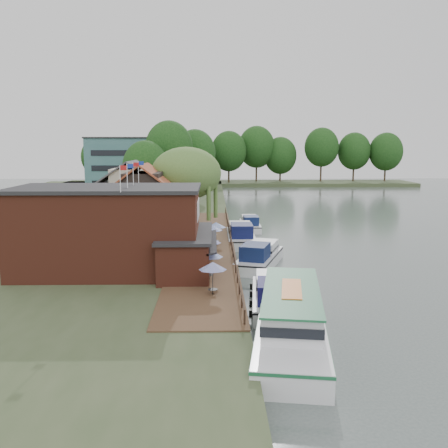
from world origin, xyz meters
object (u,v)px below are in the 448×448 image
object	(u,v)px
cruiser_1	(260,253)
cruiser_3	(250,222)
pub	(132,229)
cruiser_0	(273,291)
umbrella_6	(216,233)
umbrella_4	(206,241)
umbrella_3	(209,250)
tour_boat	(291,317)
swan	(281,322)
umbrella_2	(202,257)
umbrella_5	(212,236)
cottage_b	(132,193)
willow	(186,189)
hotel_block	(147,165)
cruiser_2	(241,232)
umbrella_1	(209,265)
cottage_c	(168,188)
umbrella_0	(213,278)
cottage_a	(144,202)

from	to	relation	value
cruiser_1	cruiser_3	bearing A→B (deg)	106.04
pub	cruiser_0	size ratio (longest dim) A/B	1.97
umbrella_6	umbrella_4	bearing A→B (deg)	-102.72
umbrella_3	cruiser_0	distance (m)	10.57
umbrella_3	tour_boat	size ratio (longest dim) A/B	0.16
umbrella_4	swan	distance (m)	18.09
umbrella_3	cruiser_0	world-z (taller)	umbrella_3
tour_boat	swan	size ratio (longest dim) A/B	33.05
umbrella_2	umbrella_5	xyz separation A→B (m)	(0.78, 9.58, 0.00)
cottage_b	willow	distance (m)	9.07
hotel_block	cruiser_0	distance (m)	80.21
umbrella_4	tour_boat	xyz separation A→B (m)	(5.34, -20.02, -0.70)
umbrella_5	umbrella_6	world-z (taller)	same
cottage_b	cruiser_2	distance (m)	16.67
pub	umbrella_1	size ratio (longest dim) A/B	8.42
umbrella_4	cruiser_0	distance (m)	14.48
cruiser_2	hotel_block	bearing A→B (deg)	108.37
cottage_c	cottage_b	bearing A→B (deg)	-113.96
umbrella_4	umbrella_6	size ratio (longest dim) A/B	1.00
cruiser_0	tour_boat	distance (m)	6.49
umbrella_0	umbrella_1	size ratio (longest dim) A/B	1.00
cruiser_3	umbrella_0	bearing A→B (deg)	-99.01
willow	umbrella_2	size ratio (longest dim) A/B	4.39
hotel_block	cottage_a	size ratio (longest dim) A/B	2.95
cruiser_3	pub	bearing A→B (deg)	-114.41
hotel_block	tour_boat	bearing A→B (deg)	-76.97
hotel_block	cottage_c	bearing A→B (deg)	-77.80
pub	umbrella_3	world-z (taller)	pub
hotel_block	cottage_c	world-z (taller)	hotel_block
cottage_c	swan	bearing A→B (deg)	-75.80
hotel_block	cruiser_3	distance (m)	48.93
umbrella_2	cruiser_0	size ratio (longest dim) A/B	0.23
cottage_c	umbrella_4	distance (m)	27.96
umbrella_3	hotel_block	bearing A→B (deg)	101.96
cruiser_0	swan	distance (m)	3.83
umbrella_1	cruiser_0	distance (m)	6.07
cruiser_0	swan	bearing A→B (deg)	-84.02
cottage_b	umbrella_5	size ratio (longest dim) A/B	4.04
pub	cottage_b	bearing A→B (deg)	99.09
umbrella_3	cruiser_3	distance (m)	24.60
cottage_a	cruiser_1	size ratio (longest dim) A/B	0.82
swan	umbrella_3	bearing A→B (deg)	110.01
willow	umbrella_2	xyz separation A→B (m)	(2.37, -20.19, -3.93)
cottage_a	cruiser_0	world-z (taller)	cottage_a
umbrella_0	umbrella_2	size ratio (longest dim) A/B	1.00
umbrella_2	umbrella_6	bearing A→B (deg)	83.79
cruiser_3	willow	bearing A→B (deg)	-141.76
cottage_b	cruiser_0	bearing A→B (deg)	-64.45
umbrella_6	cruiser_1	world-z (taller)	umbrella_6
cruiser_1	umbrella_2	bearing A→B (deg)	-114.96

